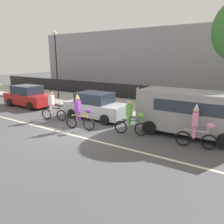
% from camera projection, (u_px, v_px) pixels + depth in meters
% --- Properties ---
extents(ground_plane, '(80.00, 80.00, 0.00)m').
position_uv_depth(ground_plane, '(72.00, 131.00, 11.55)').
color(ground_plane, '#4C4C4F').
extents(road_centre_line, '(36.00, 0.14, 0.01)m').
position_uv_depth(road_centre_line, '(65.00, 133.00, 11.14)').
color(road_centre_line, beige).
rests_on(road_centre_line, ground).
extents(sidewalk_curb, '(60.00, 5.00, 0.15)m').
position_uv_depth(sidewalk_curb, '(130.00, 107.00, 16.82)').
color(sidewalk_curb, '#9E9B93').
rests_on(sidewalk_curb, ground).
extents(fence_line, '(40.00, 0.08, 1.40)m').
position_uv_depth(fence_line, '(146.00, 94.00, 19.03)').
color(fence_line, black).
rests_on(fence_line, ground).
extents(building_backdrop, '(28.00, 8.00, 6.82)m').
position_uv_depth(building_backdrop, '(152.00, 61.00, 27.07)').
color(building_backdrop, '#99939E').
rests_on(building_backdrop, ground).
extents(parade_cyclist_zebra, '(1.68, 0.62, 1.92)m').
position_uv_depth(parade_cyclist_zebra, '(54.00, 107.00, 13.30)').
color(parade_cyclist_zebra, black).
rests_on(parade_cyclist_zebra, ground).
extents(parade_cyclist_purple, '(1.70, 0.55, 1.92)m').
position_uv_depth(parade_cyclist_purple, '(80.00, 114.00, 11.55)').
color(parade_cyclist_purple, black).
rests_on(parade_cyclist_purple, ground).
extents(parade_cyclist_lime, '(1.70, 0.55, 1.92)m').
position_uv_depth(parade_cyclist_lime, '(131.00, 118.00, 10.73)').
color(parade_cyclist_lime, black).
rests_on(parade_cyclist_lime, ground).
extents(parade_cyclist_pink, '(1.71, 0.52, 1.92)m').
position_uv_depth(parade_cyclist_pink, '(197.00, 129.00, 9.14)').
color(parade_cyclist_pink, black).
rests_on(parade_cyclist_pink, ground).
extents(parked_van_grey, '(5.00, 2.22, 2.18)m').
position_uv_depth(parked_van_grey, '(193.00, 110.00, 10.55)').
color(parked_van_grey, '#99999E').
rests_on(parked_van_grey, ground).
extents(parked_car_silver, '(4.10, 1.92, 1.64)m').
position_uv_depth(parked_car_silver, '(96.00, 106.00, 13.75)').
color(parked_car_silver, '#B7BABF').
rests_on(parked_car_silver, ground).
extents(parked_car_red, '(4.10, 1.92, 1.64)m').
position_uv_depth(parked_car_red, '(28.00, 96.00, 17.23)').
color(parked_car_red, '#AD1E1E').
rests_on(parked_car_red, ground).
extents(street_lamp_post, '(0.36, 0.36, 5.86)m').
position_uv_depth(street_lamp_post, '(56.00, 55.00, 19.42)').
color(street_lamp_post, black).
rests_on(street_lamp_post, sidewalk_curb).
extents(pedestrian_onlooker, '(0.32, 0.20, 1.62)m').
position_uv_depth(pedestrian_onlooker, '(137.00, 98.00, 15.07)').
color(pedestrian_onlooker, '#33333D').
rests_on(pedestrian_onlooker, sidewalk_curb).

